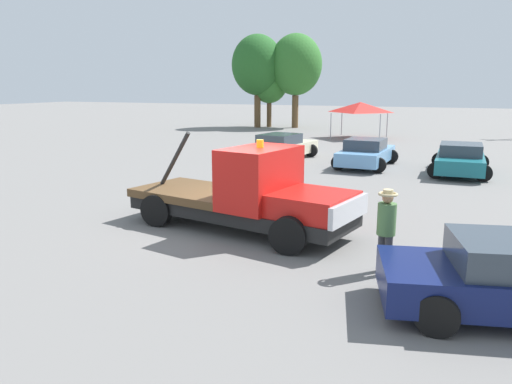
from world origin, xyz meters
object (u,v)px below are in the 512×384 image
Objects in this scene: tow_truck at (251,196)px; tree_center at (269,81)px; person_near_truck at (386,224)px; parked_car_skyblue at (366,153)px; tree_right at (296,65)px; canopy_tent_red at (360,107)px; parked_car_teal at (460,159)px; parked_car_cream at (281,147)px; traffic_cone at (276,192)px; tree_left at (257,65)px.

tree_center is at bearing 121.84° from tow_truck.
tree_center is (-11.52, 31.45, 3.16)m from tow_truck.
person_near_truck is at bearing -65.35° from tree_center.
tree_right is at bearing 29.54° from parked_car_skyblue.
canopy_tent_red reaches higher than person_near_truck.
parked_car_cream is at bearing 82.98° from parked_car_teal.
parked_car_skyblue is (4.45, -0.64, -0.00)m from parked_car_cream.
canopy_tent_red is 10.37m from tree_right.
tow_truck reaches higher than parked_car_cream.
parked_car_teal is (8.55, -1.02, -0.00)m from parked_car_cream.
tree_right is at bearing 136.29° from canopy_tent_red.
tree_center is at bearing 144.74° from canopy_tent_red.
tow_truck is at bearing 178.61° from parked_car_skyblue.
person_near_truck is at bearing 174.22° from parked_car_teal.
canopy_tent_red is at bearing 27.26° from parked_car_teal.
parked_car_teal is at bearing -62.52° from canopy_tent_red.
traffic_cone is (1.22, -20.84, -1.96)m from canopy_tent_red.
parked_car_cream is 0.63× the size of tree_right.
parked_car_cream is at bearing -74.01° from tree_right.
person_near_truck is 0.29× the size of tree_center.
person_near_truck reaches higher than parked_car_cream.
tow_truck is 1.41× the size of parked_car_teal.
tree_left is 29.66m from traffic_cone.
parked_car_teal is 0.57× the size of tree_left.
tree_center reaches higher than parked_car_cream.
parked_car_skyblue is 0.55× the size of tree_left.
parked_car_teal is at bearing 78.19° from tow_truck.
person_near_truck is 36.33m from tree_left.
parked_car_skyblue is at bearing -88.91° from parked_car_cream.
person_near_truck is at bearing -165.37° from parked_car_skyblue.
tree_right reaches higher than tow_truck.
tree_center is (-7.94, 19.02, 3.46)m from parked_car_cream.
tree_center is at bearing 39.24° from parked_car_teal.
parked_car_cream is 1.48× the size of canopy_tent_red.
parked_car_teal is at bearing -92.43° from parked_car_skyblue.
parked_car_skyblue is 0.55× the size of tree_right.
parked_car_skyblue and parked_car_teal have the same top height.
canopy_tent_red reaches higher than tow_truck.
parked_car_cream and parked_car_teal have the same top height.
parked_car_teal is 24.93m from tree_right.
tow_truck is at bearing -154.62° from parked_car_cream.
parked_car_cream is 0.84× the size of tree_center.
parked_car_cream is 1.10× the size of parked_car_teal.
person_near_truck is at bearing -63.62° from tree_left.
parked_car_cream reaches higher than traffic_cone.
parked_car_skyblue is 23.49m from tree_center.
tree_right is (-9.90, 19.67, 4.85)m from parked_car_skyblue.
parked_car_cream is at bearing -67.33° from tree_center.
tree_left is 1.81m from tree_center.
parked_car_teal is (4.10, -0.38, 0.00)m from parked_car_skyblue.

